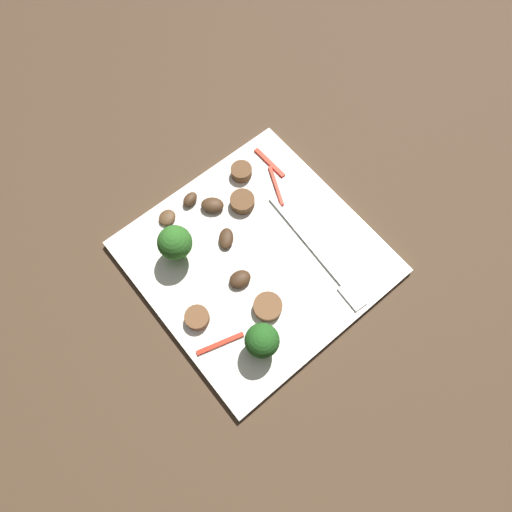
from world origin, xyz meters
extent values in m
plane|color=#4C3826|center=(0.00, 0.00, 0.00)|extent=(1.40, 1.40, 0.00)
cube|color=white|center=(0.00, 0.00, 0.01)|extent=(0.27, 0.27, 0.01)
cube|color=silver|center=(0.02, 0.06, 0.01)|extent=(0.15, 0.02, 0.00)
cube|color=silver|center=(0.11, 0.06, 0.01)|extent=(0.04, 0.02, 0.00)
cylinder|color=#296420|center=(0.09, -0.07, 0.02)|extent=(0.01, 0.01, 0.02)
sphere|color=#235B1E|center=(0.09, -0.07, 0.04)|extent=(0.04, 0.04, 0.04)
cylinder|color=#347525|center=(-0.06, -0.07, 0.02)|extent=(0.01, 0.01, 0.02)
sphere|color=#2D6B23|center=(-0.06, -0.07, 0.05)|extent=(0.04, 0.04, 0.04)
cylinder|color=brown|center=(0.06, -0.03, 0.02)|extent=(0.05, 0.05, 0.01)
cylinder|color=brown|center=(-0.07, 0.03, 0.02)|extent=(0.04, 0.04, 0.01)
cylinder|color=brown|center=(-0.10, 0.06, 0.02)|extent=(0.04, 0.04, 0.01)
cylinder|color=brown|center=(0.02, -0.10, 0.02)|extent=(0.04, 0.04, 0.01)
ellipsoid|color=#4C331E|center=(-0.11, -0.02, 0.02)|extent=(0.02, 0.03, 0.01)
ellipsoid|color=brown|center=(-0.11, -0.05, 0.01)|extent=(0.03, 0.03, 0.01)
ellipsoid|color=#422B19|center=(0.01, -0.04, 0.02)|extent=(0.03, 0.03, 0.01)
ellipsoid|color=#422B19|center=(-0.04, -0.01, 0.02)|extent=(0.03, 0.03, 0.01)
ellipsoid|color=#4C331E|center=(-0.09, 0.00, 0.02)|extent=(0.04, 0.04, 0.01)
cube|color=red|center=(0.06, -0.10, 0.01)|extent=(0.02, 0.06, 0.00)
cube|color=red|center=(-0.09, 0.10, 0.01)|extent=(0.06, 0.01, 0.00)
cube|color=red|center=(-0.06, 0.08, 0.01)|extent=(0.06, 0.03, 0.00)
camera|label=1|loc=(0.16, -0.13, 0.53)|focal=32.01mm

